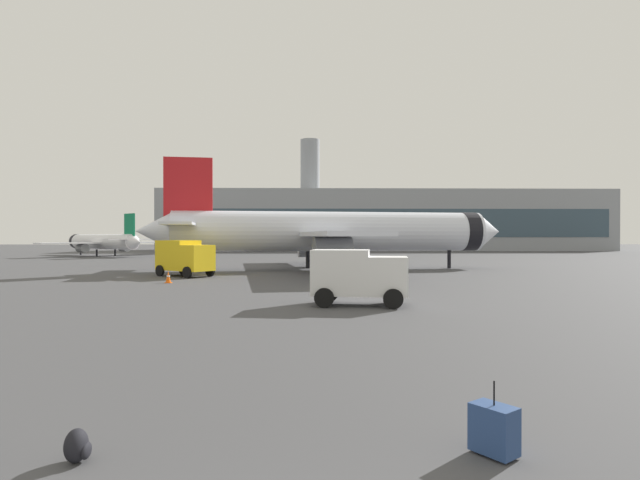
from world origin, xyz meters
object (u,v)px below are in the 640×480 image
Objects in this scene: airplane_at_gate at (330,232)px; cargo_van at (358,274)px; airplane_taxiing at (103,242)px; safety_cone_mid at (398,278)px; service_truck at (184,256)px; traveller_backpack at (77,446)px; safety_cone_near at (168,277)px; rolling_suitcase at (494,429)px.

cargo_van is (0.24, -25.53, -2.21)m from airplane_at_gate.
safety_cone_mid is (39.85, -48.34, -2.03)m from airplane_taxiing.
traveller_backpack is at bearing -78.94° from service_truck.
airplane_at_gate reaches higher than cargo_van.
safety_cone_mid is at bearing -18.44° from service_truck.
safety_cone_mid is at bearing 71.77° from cargo_van.
airplane_taxiing is 39.52× the size of traveller_backpack.
airplane_at_gate is at bearing 49.57° from safety_cone_near.
airplane_taxiing reaches higher than safety_cone_mid.
safety_cone_mid reaches higher than traveller_backpack.
traveller_backpack is (30.23, -76.93, -2.10)m from airplane_taxiing.
airplane_taxiing is at bearing 118.78° from service_truck.
safety_cone_mid is 0.57× the size of rolling_suitcase.
cargo_van reaches higher than rolling_suitcase.
cargo_van is 7.47× the size of safety_cone_mid.
airplane_at_gate is 18.40m from safety_cone_near.
airplane_taxiing reaches higher than service_truck.
rolling_suitcase is (0.39, -16.38, -1.06)m from cargo_van.
traveller_backpack is at bearing -108.61° from safety_cone_mid.
airplane_at_gate is 32.49× the size of rolling_suitcase.
service_truck is 10.71× the size of traveller_backpack.
traveller_backpack is (-5.39, -41.99, -3.42)m from airplane_at_gate.
airplane_taxiing is 54.29m from safety_cone_near.
cargo_van is at bearing -108.23° from safety_cone_mid.
service_truck is at bearing -146.46° from airplane_at_gate.
safety_cone_mid is at bearing -72.46° from airplane_at_gate.
safety_cone_near is 1.34× the size of safety_cone_mid.
airplane_at_gate is 57.48× the size of safety_cone_mid.
cargo_van is at bearing -89.45° from airplane_at_gate.
traveller_backpack is (-9.63, -28.59, -0.07)m from safety_cone_mid.
airplane_at_gate reaches higher than service_truck.
airplane_taxiing is 48.97m from service_truck.
safety_cone_near is 0.75× the size of rolling_suitcase.
safety_cone_mid is (15.99, 0.39, -0.10)m from safety_cone_near.
airplane_taxiing is 70.30m from cargo_van.
airplane_taxiing is 22.85× the size of safety_cone_near.
airplane_at_gate is 14.45m from safety_cone_mid.
cargo_van is 9.68× the size of traveller_backpack.
service_truck is at bearing 124.99° from cargo_van.
airplane_taxiing is 4.08× the size of cargo_van.
rolling_suitcase is (12.68, -33.93, -1.22)m from service_truck.
airplane_taxiing is at bearing 115.26° from rolling_suitcase.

